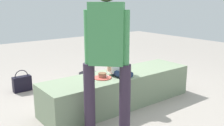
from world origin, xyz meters
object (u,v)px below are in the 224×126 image
adult_standing (107,44)px  handbag_black_leather (22,83)px  water_bottle_near_gift (83,87)px  cake_box_white (104,82)px  child_seated (117,59)px  gift_bag (121,72)px  party_cup_red (47,90)px  water_bottle_far_side (103,84)px  cake_plate (102,76)px

adult_standing → handbag_black_leather: (-0.24, 1.86, -0.83)m
water_bottle_near_gift → cake_box_white: water_bottle_near_gift is taller
cake_box_white → child_seated: bearing=-114.1°
gift_bag → child_seated: bearing=-132.4°
child_seated → cake_box_white: 1.04m
party_cup_red → cake_box_white: 0.92m
child_seated → party_cup_red: bearing=119.1°
handbag_black_leather → water_bottle_near_gift: bearing=-40.4°
water_bottle_far_side → cake_plate: bearing=-126.1°
child_seated → cake_plate: (-0.23, -0.01, -0.19)m
gift_bag → cake_box_white: (-0.37, -0.01, -0.10)m
cake_box_white → cake_plate: bearing=-126.5°
gift_bag → handbag_black_leather: (-1.53, 0.52, -0.03)m
child_seated → handbag_black_leather: (-0.81, 1.30, -0.51)m
party_cup_red → cake_box_white: size_ratio=0.34×
adult_standing → water_bottle_far_side: (0.76, 1.13, -0.85)m
child_seated → water_bottle_far_side: size_ratio=2.14×
child_seated → water_bottle_near_gift: (-0.10, 0.70, -0.55)m
adult_standing → cake_plate: (0.33, 0.54, -0.51)m
water_bottle_far_side → handbag_black_leather: (-1.00, 0.72, 0.02)m
water_bottle_near_gift → handbag_black_leather: bearing=139.6°
party_cup_red → adult_standing: bearing=-90.8°
child_seated → water_bottle_far_side: child_seated is taller
adult_standing → cake_plate: size_ratio=7.04×
cake_plate → water_bottle_near_gift: size_ratio=1.21×
child_seated → water_bottle_near_gift: 0.90m
party_cup_red → cake_plate: bearing=-72.5°
party_cup_red → gift_bag: bearing=-8.5°
child_seated → gift_bag: (0.72, 0.79, -0.48)m
child_seated → water_bottle_far_side: bearing=71.5°
cake_plate → gift_bag: 1.28m
gift_bag → cake_box_white: bearing=-179.2°
water_bottle_near_gift → gift_bag: bearing=6.2°
water_bottle_near_gift → party_cup_red: size_ratio=1.95×
child_seated → adult_standing: 0.85m
child_seated → water_bottle_near_gift: size_ratio=2.60×
cake_plate → water_bottle_far_side: size_ratio=0.99×
cake_box_white → handbag_black_leather: (-1.16, 0.52, 0.07)m
water_bottle_far_side → handbag_black_leather: handbag_black_leather is taller
adult_standing → gift_bag: (1.28, 1.34, -0.80)m
child_seated → handbag_black_leather: bearing=121.7°
cake_plate → water_bottle_near_gift: bearing=79.0°
child_seated → adult_standing: (-0.57, -0.55, 0.32)m
gift_bag → water_bottle_far_side: (-0.53, -0.21, -0.05)m
party_cup_red → handbag_black_leather: (-0.26, 0.33, 0.08)m
child_seated → water_bottle_far_side: (0.19, 0.58, -0.53)m
cake_plate → party_cup_red: size_ratio=2.36×
child_seated → handbag_black_leather: 1.62m
party_cup_red → handbag_black_leather: handbag_black_leather is taller
child_seated → cake_box_white: size_ratio=1.71×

